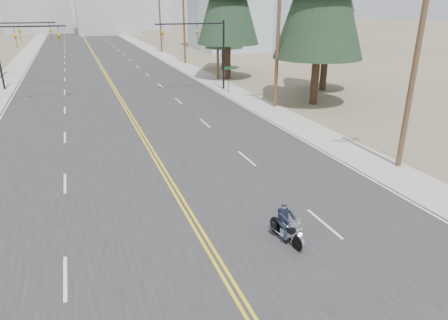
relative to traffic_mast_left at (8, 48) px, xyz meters
name	(u,v)px	position (x,y,z in m)	size (l,w,h in m)	color
road	(94,55)	(8.98, 38.00, -4.93)	(20.00, 200.00, 0.01)	#303033
sidewalk_left	(24,57)	(-2.52, 38.00, -4.93)	(3.00, 200.00, 0.01)	#A5A5A0
sidewalk_right	(157,52)	(20.48, 38.00, -4.93)	(3.00, 200.00, 0.01)	#A5A5A0
traffic_mast_left	(8,48)	(0.00, 0.00, 0.00)	(7.10, 0.26, 7.00)	black
traffic_mast_right	(205,42)	(17.95, 0.00, 0.00)	(7.10, 0.26, 7.00)	black
traffic_mast_far	(14,42)	(-0.33, 8.00, -0.06)	(6.10, 0.26, 7.00)	black
street_sign	(229,75)	(19.78, -2.00, -3.13)	(0.90, 0.06, 2.62)	black
utility_pole_a	(416,62)	(21.48, -24.00, 0.79)	(2.20, 0.30, 11.00)	brown
utility_pole_b	(278,36)	(21.48, -9.00, 1.05)	(2.20, 0.30, 11.50)	brown
utility_pole_c	(218,30)	(21.48, 6.00, 0.79)	(2.20, 0.30, 11.00)	brown
utility_pole_d	(184,22)	(21.48, 21.00, 1.05)	(2.20, 0.30, 11.50)	brown
utility_pole_e	(160,20)	(21.48, 38.00, 0.79)	(2.20, 0.30, 11.00)	brown
haze_bldg_b	(107,10)	(16.98, 93.00, 2.06)	(18.00, 14.00, 14.00)	#ADB2B7
haze_bldg_c	(223,3)	(48.98, 78.00, 4.06)	(16.00, 12.00, 18.00)	#B7BCC6
haze_bldg_e	(148,12)	(33.98, 118.00, 1.06)	(14.00, 14.00, 12.00)	#B7BCC6
motorcyclist	(287,224)	(11.88, -28.58, -4.20)	(0.81, 1.89, 1.48)	black
conifer_far	(224,7)	(25.20, 13.83, 3.20)	(5.29, 5.29, 14.18)	#382619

